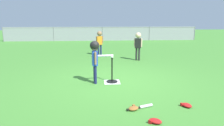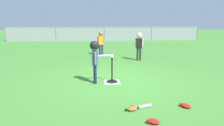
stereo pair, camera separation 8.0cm
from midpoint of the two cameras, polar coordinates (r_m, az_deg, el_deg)
name	(u,v)px [view 2 (the right image)]	position (r m, az deg, el deg)	size (l,w,h in m)	color
ground_plane	(117,81)	(5.87, 1.89, -5.06)	(60.00, 60.00, 0.00)	#3D7A2D
home_plate	(112,82)	(5.77, 0.40, -5.31)	(0.44, 0.44, 0.01)	white
batting_tee	(112,78)	(5.74, 0.40, -4.30)	(0.32, 0.32, 0.69)	black
baseball_on_tee	(112,57)	(5.59, 0.41, 1.76)	(0.07, 0.07, 0.07)	white
batter_child	(95,53)	(5.50, -4.39, 2.74)	(0.64, 0.33, 1.18)	#191E4C
fielder_near_right	(139,43)	(8.76, 7.89, 5.69)	(0.33, 0.24, 1.20)	#262626
fielder_deep_left	(101,40)	(10.00, -2.91, 6.51)	(0.35, 0.23, 1.18)	#191E4C
spare_bat_silver	(142,107)	(4.18, 9.00, -12.03)	(0.56, 0.25, 0.06)	silver
glove_by_plate	(132,108)	(4.08, 6.25, -12.52)	(0.27, 0.25, 0.07)	brown
glove_near_bats	(186,106)	(4.44, 20.47, -11.13)	(0.23, 0.26, 0.07)	#B21919
glove_tossed_aside	(153,121)	(3.66, 12.15, -15.71)	(0.27, 0.26, 0.07)	#B21919
outfield_fence	(104,33)	(17.16, -2.00, 8.34)	(16.06, 0.06, 1.15)	slate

